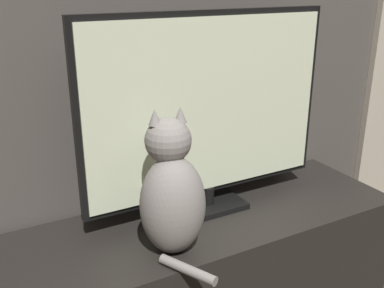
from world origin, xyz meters
name	(u,v)px	position (x,y,z in m)	size (l,w,h in m)	color
tv_stand	(202,277)	(0.00, 0.96, 0.23)	(1.40, 0.45, 0.46)	black
tv	(208,112)	(0.05, 1.02, 0.82)	(0.88, 0.15, 0.67)	black
cat	(172,194)	(-0.16, 0.85, 0.65)	(0.21, 0.32, 0.43)	gray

